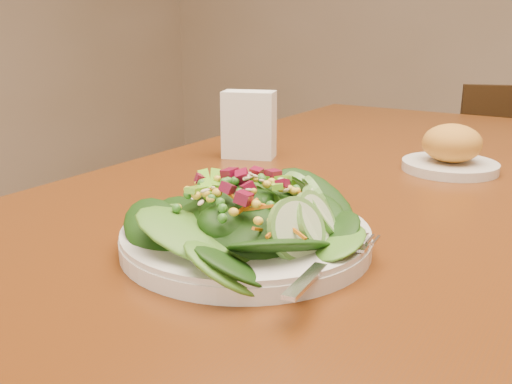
% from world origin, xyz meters
% --- Properties ---
extents(dining_table, '(0.90, 1.40, 0.75)m').
position_xyz_m(dining_table, '(0.00, 0.00, 0.65)').
color(dining_table, '#532509').
rests_on(dining_table, ground_plane).
extents(chair_far, '(0.48, 0.48, 0.81)m').
position_xyz_m(chair_far, '(-0.01, 1.07, 0.43)').
color(chair_far, black).
rests_on(chair_far, ground_plane).
extents(salad_plate, '(0.27, 0.26, 0.08)m').
position_xyz_m(salad_plate, '(-0.05, -0.36, 0.78)').
color(salad_plate, silver).
rests_on(salad_plate, dining_table).
extents(bread_plate, '(0.15, 0.15, 0.08)m').
position_xyz_m(bread_plate, '(0.04, 0.09, 0.78)').
color(bread_plate, silver).
rests_on(bread_plate, dining_table).
extents(napkin_holder, '(0.10, 0.08, 0.12)m').
position_xyz_m(napkin_holder, '(-0.29, -0.00, 0.81)').
color(napkin_holder, white).
rests_on(napkin_holder, dining_table).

